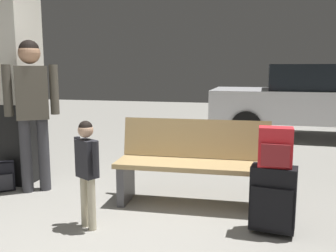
{
  "coord_description": "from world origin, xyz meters",
  "views": [
    {
      "loc": [
        1.11,
        -2.3,
        1.43
      ],
      "look_at": [
        0.25,
        1.3,
        0.85
      ],
      "focal_mm": 39.31,
      "sensor_mm": 36.0,
      "label": 1
    }
  ],
  "objects_px": {
    "parked_car_near": "(315,99)",
    "backpack_dark_floor": "(2,177)",
    "child": "(87,163)",
    "adult": "(32,100)",
    "backpack_bright": "(275,148)",
    "bench": "(193,163)",
    "structural_pillar": "(12,77)",
    "suitcase": "(273,199)"
  },
  "relations": [
    {
      "from": "parked_car_near",
      "to": "backpack_dark_floor",
      "type": "bearing_deg",
      "value": -132.15
    },
    {
      "from": "child",
      "to": "adult",
      "type": "relative_size",
      "value": 0.56
    },
    {
      "from": "child",
      "to": "backpack_bright",
      "type": "bearing_deg",
      "value": 9.22
    },
    {
      "from": "bench",
      "to": "backpack_bright",
      "type": "distance_m",
      "value": 1.03
    },
    {
      "from": "adult",
      "to": "parked_car_near",
      "type": "xyz_separation_m",
      "value": [
        3.67,
        4.41,
        -0.27
      ]
    },
    {
      "from": "parked_car_near",
      "to": "structural_pillar",
      "type": "bearing_deg",
      "value": -135.72
    },
    {
      "from": "bench",
      "to": "backpack_dark_floor",
      "type": "bearing_deg",
      "value": -177.18
    },
    {
      "from": "bench",
      "to": "child",
      "type": "height_order",
      "value": "child"
    },
    {
      "from": "structural_pillar",
      "to": "parked_car_near",
      "type": "relative_size",
      "value": 0.65
    },
    {
      "from": "backpack_bright",
      "to": "backpack_dark_floor",
      "type": "relative_size",
      "value": 1.0
    },
    {
      "from": "structural_pillar",
      "to": "parked_car_near",
      "type": "xyz_separation_m",
      "value": [
        4.16,
        4.06,
        -0.52
      ]
    },
    {
      "from": "backpack_bright",
      "to": "suitcase",
      "type": "bearing_deg",
      "value": 146.11
    },
    {
      "from": "child",
      "to": "adult",
      "type": "xyz_separation_m",
      "value": [
        -1.05,
        0.8,
        0.47
      ]
    },
    {
      "from": "backpack_bright",
      "to": "bench",
      "type": "bearing_deg",
      "value": 144.59
    },
    {
      "from": "backpack_dark_floor",
      "to": "adult",
      "type": "bearing_deg",
      "value": 12.35
    },
    {
      "from": "bench",
      "to": "backpack_bright",
      "type": "relative_size",
      "value": 4.76
    },
    {
      "from": "structural_pillar",
      "to": "backpack_dark_floor",
      "type": "xyz_separation_m",
      "value": [
        0.09,
        -0.44,
        -1.16
      ]
    },
    {
      "from": "structural_pillar",
      "to": "child",
      "type": "height_order",
      "value": "structural_pillar"
    },
    {
      "from": "backpack_bright",
      "to": "child",
      "type": "relative_size",
      "value": 0.35
    },
    {
      "from": "suitcase",
      "to": "parked_car_near",
      "type": "distance_m",
      "value": 5.08
    },
    {
      "from": "suitcase",
      "to": "backpack_bright",
      "type": "distance_m",
      "value": 0.45
    },
    {
      "from": "child",
      "to": "parked_car_near",
      "type": "bearing_deg",
      "value": 63.31
    },
    {
      "from": "child",
      "to": "adult",
      "type": "distance_m",
      "value": 1.4
    },
    {
      "from": "suitcase",
      "to": "child",
      "type": "height_order",
      "value": "child"
    },
    {
      "from": "structural_pillar",
      "to": "backpack_dark_floor",
      "type": "distance_m",
      "value": 1.24
    },
    {
      "from": "structural_pillar",
      "to": "backpack_bright",
      "type": "height_order",
      "value": "structural_pillar"
    },
    {
      "from": "suitcase",
      "to": "adult",
      "type": "distance_m",
      "value": 2.82
    },
    {
      "from": "backpack_bright",
      "to": "parked_car_near",
      "type": "height_order",
      "value": "parked_car_near"
    },
    {
      "from": "parked_car_near",
      "to": "bench",
      "type": "bearing_deg",
      "value": -112.4
    },
    {
      "from": "suitcase",
      "to": "backpack_dark_floor",
      "type": "bearing_deg",
      "value": 171.56
    },
    {
      "from": "structural_pillar",
      "to": "backpack_dark_floor",
      "type": "relative_size",
      "value": 7.87
    },
    {
      "from": "bench",
      "to": "backpack_dark_floor",
      "type": "relative_size",
      "value": 4.76
    },
    {
      "from": "bench",
      "to": "suitcase",
      "type": "xyz_separation_m",
      "value": [
        0.79,
        -0.57,
        -0.12
      ]
    },
    {
      "from": "backpack_bright",
      "to": "adult",
      "type": "relative_size",
      "value": 0.19
    },
    {
      "from": "backpack_bright",
      "to": "child",
      "type": "height_order",
      "value": "child"
    },
    {
      "from": "bench",
      "to": "backpack_bright",
      "type": "height_order",
      "value": "backpack_bright"
    },
    {
      "from": "structural_pillar",
      "to": "parked_car_near",
      "type": "height_order",
      "value": "structural_pillar"
    },
    {
      "from": "structural_pillar",
      "to": "parked_car_near",
      "type": "bearing_deg",
      "value": 44.28
    },
    {
      "from": "bench",
      "to": "adult",
      "type": "height_order",
      "value": "adult"
    },
    {
      "from": "bench",
      "to": "suitcase",
      "type": "height_order",
      "value": "bench"
    },
    {
      "from": "child",
      "to": "backpack_dark_floor",
      "type": "distance_m",
      "value": 1.68
    },
    {
      "from": "suitcase",
      "to": "structural_pillar",
      "type": "bearing_deg",
      "value": 164.24
    }
  ]
}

